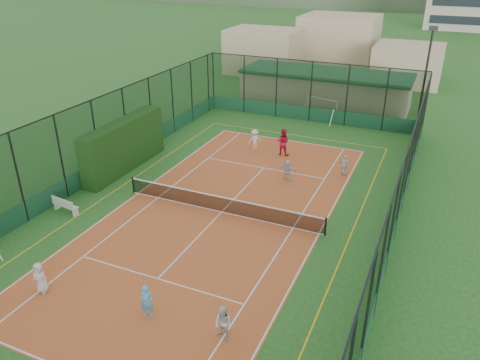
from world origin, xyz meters
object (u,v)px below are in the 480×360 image
(child_near_left, at_px, (40,278))
(child_far_back, at_px, (287,170))
(floodlight_ne, at_px, (424,84))
(child_near_mid, at_px, (147,301))
(white_bench, at_px, (65,205))
(clubhouse, at_px, (325,88))
(child_far_right, at_px, (344,166))
(futsal_goal_far, at_px, (322,109))
(child_near_right, at_px, (223,324))
(child_far_left, at_px, (255,140))
(coach, at_px, (283,142))

(child_near_left, distance_m, child_far_back, 15.56)
(floodlight_ne, bearing_deg, child_near_mid, -106.98)
(white_bench, bearing_deg, floodlight_ne, 57.77)
(clubhouse, distance_m, child_far_right, 15.51)
(floodlight_ne, distance_m, futsal_goal_far, 8.43)
(child_near_left, height_order, child_near_right, child_near_right)
(child_far_left, xyz_separation_m, child_far_right, (6.87, -1.79, -0.07))
(child_near_mid, xyz_separation_m, child_far_left, (-2.72, 17.67, 0.05))
(futsal_goal_far, xyz_separation_m, child_near_mid, (0.06, -26.17, -0.20))
(child_near_left, relative_size, child_near_right, 0.98)
(child_near_right, relative_size, coach, 0.75)
(floodlight_ne, bearing_deg, child_near_right, -100.11)
(white_bench, relative_size, child_far_left, 1.09)
(white_bench, distance_m, child_far_right, 16.81)
(child_near_right, relative_size, child_far_right, 1.03)
(futsal_goal_far, xyz_separation_m, coach, (-0.48, -8.59, 0.04))
(child_far_back, bearing_deg, child_near_left, 73.78)
(child_far_right, bearing_deg, floodlight_ne, -95.45)
(futsal_goal_far, xyz_separation_m, child_far_right, (4.21, -10.28, -0.22))
(clubhouse, xyz_separation_m, child_near_left, (-3.97, -31.06, -0.86))
(clubhouse, relative_size, child_near_right, 10.59)
(futsal_goal_far, height_order, child_far_back, futsal_goal_far)
(clubhouse, height_order, child_near_mid, clubhouse)
(floodlight_ne, height_order, futsal_goal_far, floodlight_ne)
(child_far_left, bearing_deg, clubhouse, -142.24)
(child_far_left, xyz_separation_m, child_far_back, (3.76, -3.84, -0.09))
(child_far_left, bearing_deg, floodlight_ne, 171.30)
(white_bench, relative_size, child_far_right, 1.19)
(child_near_mid, distance_m, child_near_right, 3.21)
(child_near_mid, bearing_deg, clubhouse, 67.92)
(clubhouse, bearing_deg, child_far_left, -97.92)
(child_near_right, xyz_separation_m, child_far_left, (-5.93, 17.57, 0.04))
(clubhouse, bearing_deg, child_far_right, -70.84)
(clubhouse, bearing_deg, child_near_mid, -88.25)
(futsal_goal_far, distance_m, child_near_right, 26.27)
(child_near_left, bearing_deg, child_far_left, 73.99)
(futsal_goal_far, bearing_deg, child_far_left, -92.00)
(floodlight_ne, xyz_separation_m, white_bench, (-16.40, -20.03, -3.66))
(child_far_left, bearing_deg, child_far_back, 90.07)
(floodlight_ne, relative_size, child_far_left, 5.42)
(white_bench, distance_m, child_near_left, 6.81)
(child_far_left, bearing_deg, coach, 133.17)
(white_bench, bearing_deg, child_near_mid, -23.14)
(floodlight_ne, bearing_deg, child_far_right, -110.84)
(clubhouse, relative_size, child_far_right, 10.92)
(child_far_back, relative_size, coach, 0.70)
(child_near_left, bearing_deg, coach, 67.31)
(child_near_mid, height_order, coach, coach)
(clubhouse, distance_m, futsal_goal_far, 4.48)
(futsal_goal_far, relative_size, child_far_right, 2.06)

